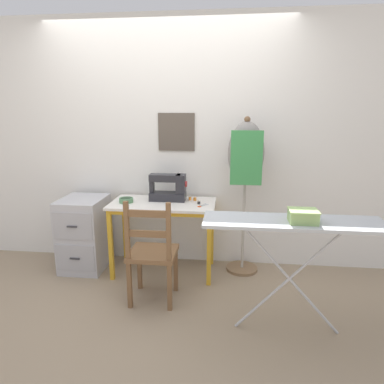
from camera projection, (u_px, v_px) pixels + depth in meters
The scene contains 14 objects.
ground_plane at pixel (159, 284), 3.29m from camera, with size 14.00×14.00×0.00m, color gray.
wall_back at pixel (168, 145), 3.58m from camera, with size 10.00×0.07×2.55m.
sewing_table at pixel (163, 212), 3.39m from camera, with size 1.03×0.54×0.74m.
sewing_machine at pixel (170, 188), 3.42m from camera, with size 0.37×0.16×0.29m.
fabric_bowl at pixel (126, 200), 3.37m from camera, with size 0.14×0.14×0.05m.
scissors at pixel (201, 206), 3.25m from camera, with size 0.10×0.13×0.01m.
thread_spool_near_machine at pixel (190, 198), 3.45m from camera, with size 0.03×0.03×0.04m.
thread_spool_mid_table at pixel (195, 199), 3.43m from camera, with size 0.04×0.04×0.04m.
thread_spool_far_edge at pixel (199, 203), 3.30m from camera, with size 0.04×0.04×0.04m.
wooden_chair at pixel (152, 254), 2.91m from camera, with size 0.40×0.38×0.93m.
filing_cabinet at pixel (84, 233), 3.56m from camera, with size 0.43×0.52×0.75m.
dress_form at pixel (246, 161), 3.31m from camera, with size 0.35×0.32×1.57m.
ironing_board at pixel (293, 227), 2.42m from camera, with size 1.27×0.35×0.88m.
storage_box at pixel (303, 216), 2.35m from camera, with size 0.20×0.16×0.09m.
Camera 1 is at (0.65, -2.94, 1.64)m, focal length 32.00 mm.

